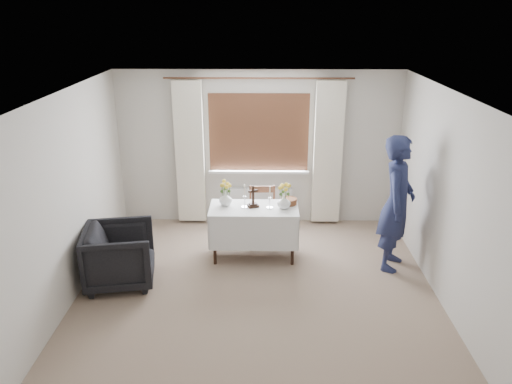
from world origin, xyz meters
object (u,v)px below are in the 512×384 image
(wooden_chair, at_px, (263,218))
(flower_vase_left, at_px, (226,199))
(wooden_cross, at_px, (253,196))
(armchair, at_px, (120,256))
(altar_table, at_px, (254,232))
(person, at_px, (397,203))
(flower_vase_right, at_px, (284,202))

(wooden_chair, relative_size, flower_vase_left, 4.69)
(wooden_cross, bearing_deg, armchair, -178.23)
(altar_table, bearing_deg, person, -7.11)
(armchair, xyz_separation_m, flower_vase_right, (2.13, 0.73, 0.47))
(wooden_chair, height_order, wooden_cross, wooden_cross)
(altar_table, height_order, flower_vase_left, flower_vase_left)
(wooden_cross, bearing_deg, flower_vase_right, -29.13)
(person, relative_size, flower_vase_right, 9.61)
(altar_table, bearing_deg, armchair, -156.28)
(wooden_chair, xyz_separation_m, armchair, (-1.84, -1.11, -0.06))
(wooden_chair, xyz_separation_m, flower_vase_left, (-0.52, -0.27, 0.41))
(altar_table, distance_m, flower_vase_right, 0.63)
(person, distance_m, flower_vase_left, 2.34)
(flower_vase_right, bearing_deg, armchair, -161.09)
(altar_table, xyz_separation_m, wooden_cross, (-0.01, 0.02, 0.54))
(wooden_chair, relative_size, flower_vase_right, 4.64)
(altar_table, distance_m, wooden_cross, 0.54)
(wooden_chair, distance_m, person, 1.95)
(person, distance_m, wooden_cross, 1.94)
(altar_table, height_order, wooden_cross, wooden_cross)
(person, distance_m, flower_vase_right, 1.52)
(person, bearing_deg, wooden_cross, 104.60)
(person, bearing_deg, wooden_chair, 94.03)
(altar_table, distance_m, person, 2.01)
(wooden_chair, height_order, flower_vase_left, flower_vase_left)
(wooden_cross, bearing_deg, wooden_chair, 44.98)
(altar_table, xyz_separation_m, wooden_chair, (0.12, 0.35, 0.07))
(altar_table, height_order, wooden_chair, wooden_chair)
(person, bearing_deg, armchair, 120.44)
(wooden_cross, bearing_deg, flower_vase_left, 148.56)
(wooden_chair, bearing_deg, wooden_cross, -114.97)
(flower_vase_right, bearing_deg, altar_table, 176.79)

